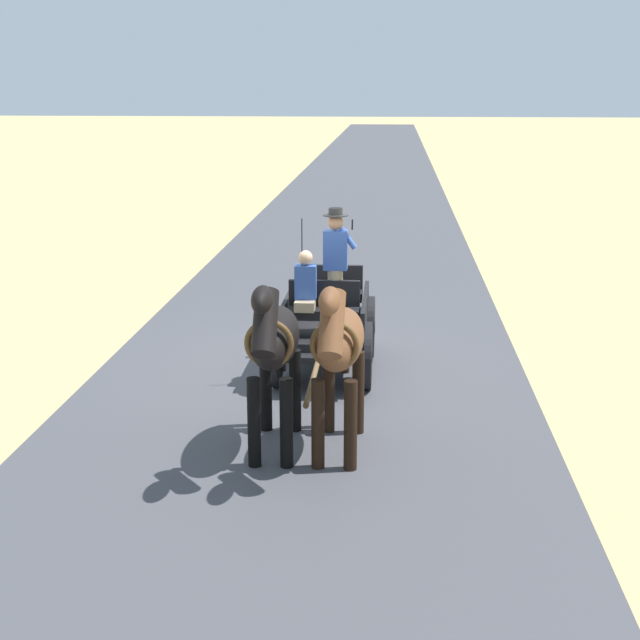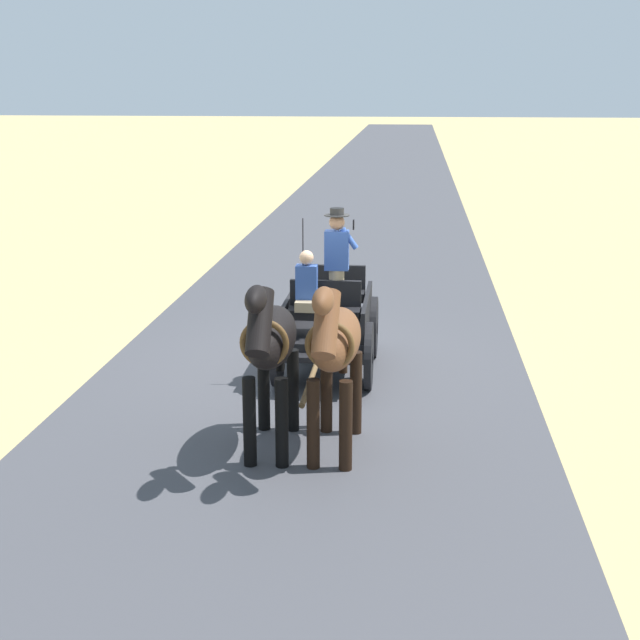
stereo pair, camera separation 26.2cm
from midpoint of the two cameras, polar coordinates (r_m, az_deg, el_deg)
name	(u,v)px [view 1 (the left image)]	position (r m, az deg, el deg)	size (l,w,h in m)	color
ground_plane	(312,365)	(13.73, -1.03, -2.89)	(200.00, 200.00, 0.00)	tan
road_surface	(312,365)	(13.73, -1.03, -2.88)	(6.42, 160.00, 0.01)	#424247
horse_drawn_carriage	(326,319)	(13.19, -0.16, 0.06)	(1.42, 4.50, 2.50)	black
horse_near_side	(338,345)	(10.12, 0.44, -1.61)	(0.62, 2.13, 2.21)	brown
horse_off_side	(274,343)	(10.20, -3.72, -1.51)	(0.59, 2.13, 2.21)	black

